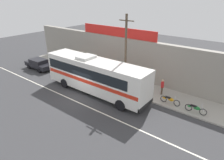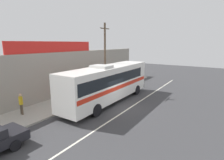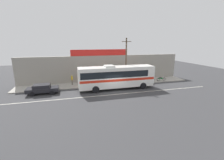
{
  "view_description": "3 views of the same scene",
  "coord_description": "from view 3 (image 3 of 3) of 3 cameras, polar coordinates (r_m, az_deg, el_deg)",
  "views": [
    {
      "loc": [
        13.27,
        -11.74,
        9.6
      ],
      "look_at": [
        2.05,
        2.75,
        1.46
      ],
      "focal_mm": 31.65,
      "sensor_mm": 36.0,
      "label": 1
    },
    {
      "loc": [
        -13.43,
        -7.75,
        5.74
      ],
      "look_at": [
        1.17,
        1.66,
        2.15
      ],
      "focal_mm": 28.77,
      "sensor_mm": 36.0,
      "label": 2
    },
    {
      "loc": [
        -6.2,
        -20.72,
        7.17
      ],
      "look_at": [
        0.1,
        2.22,
        1.36
      ],
      "focal_mm": 24.87,
      "sensor_mm": 36.0,
      "label": 3
    }
  ],
  "objects": [
    {
      "name": "pedestrian_far_left",
      "position": [
        29.56,
        10.23,
        1.64
      ],
      "size": [
        0.3,
        0.48,
        1.65
      ],
      "color": "brown",
      "rests_on": "sidewalk_slab"
    },
    {
      "name": "parked_car",
      "position": [
        24.2,
        -24.2,
        -2.94
      ],
      "size": [
        4.3,
        1.89,
        1.37
      ],
      "color": "black",
      "rests_on": "ground_plane"
    },
    {
      "name": "storefront_billboard",
      "position": [
        28.65,
        -4.44,
        10.04
      ],
      "size": [
        10.44,
        0.12,
        1.1
      ],
      "primitive_type": "cube",
      "color": "red",
      "rests_on": "storefront_facade"
    },
    {
      "name": "storefront_facade",
      "position": [
        29.14,
        -2.86,
        4.28
      ],
      "size": [
        30.0,
        0.7,
        4.8
      ],
      "primitive_type": "cube",
      "color": "gray",
      "rests_on": "ground_plane"
    },
    {
      "name": "pedestrian_far_right",
      "position": [
        26.99,
        -14.51,
        0.39
      ],
      "size": [
        0.3,
        0.48,
        1.73
      ],
      "color": "brown",
      "rests_on": "sidewalk_slab"
    },
    {
      "name": "motorcycle_purple",
      "position": [
        30.32,
        17.63,
        0.48
      ],
      "size": [
        1.83,
        0.56,
        0.94
      ],
      "color": "black",
      "rests_on": "sidewalk_slab"
    },
    {
      "name": "intercity_bus",
      "position": [
        24.03,
        1.52,
        1.45
      ],
      "size": [
        11.76,
        2.64,
        3.78
      ],
      "color": "white",
      "rests_on": "ground_plane"
    },
    {
      "name": "motorcycle_orange",
      "position": [
        29.2,
        13.73,
        0.25
      ],
      "size": [
        1.91,
        0.56,
        0.94
      ],
      "color": "black",
      "rests_on": "sidewalk_slab"
    },
    {
      "name": "utility_pole",
      "position": [
        26.28,
        5.18,
        7.05
      ],
      "size": [
        1.6,
        0.22,
        7.73
      ],
      "color": "brown",
      "rests_on": "sidewalk_slab"
    },
    {
      "name": "ground_plane",
      "position": [
        22.78,
        1.25,
        -4.62
      ],
      "size": [
        70.0,
        70.0,
        0.0
      ],
      "primitive_type": "plane",
      "color": "#3A3A3D"
    },
    {
      "name": "sidewalk_slab",
      "position": [
        27.58,
        -1.83,
        -1.21
      ],
      "size": [
        30.0,
        3.6,
        0.14
      ],
      "primitive_type": "cube",
      "color": "#A8A399",
      "rests_on": "ground_plane"
    },
    {
      "name": "road_center_stripe",
      "position": [
        22.06,
        1.85,
        -5.24
      ],
      "size": [
        30.0,
        0.14,
        0.01
      ],
      "primitive_type": "cube",
      "color": "silver",
      "rests_on": "ground_plane"
    }
  ]
}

